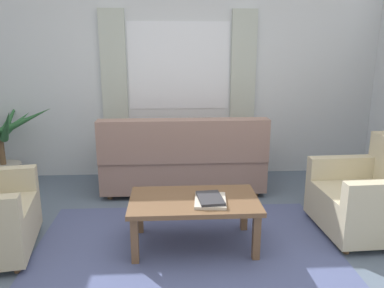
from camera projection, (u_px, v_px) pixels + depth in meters
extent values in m
plane|color=slate|center=(187.00, 259.00, 3.15)|extent=(6.24, 6.24, 0.00)
cube|color=silver|center=(179.00, 77.00, 5.01)|extent=(5.32, 0.12, 2.60)
cube|color=white|center=(179.00, 66.00, 4.91)|extent=(1.30, 0.01, 1.10)
cube|color=#B2BCB2|center=(114.00, 66.00, 4.83)|extent=(0.32, 0.06, 1.40)
cube|color=#B2BCB2|center=(243.00, 66.00, 4.93)|extent=(0.32, 0.06, 1.40)
cube|color=#4C5684|center=(187.00, 259.00, 3.15)|extent=(2.60, 2.10, 0.01)
cube|color=gray|center=(183.00, 168.00, 4.67)|extent=(1.90, 0.80, 0.38)
cube|color=gray|center=(184.00, 141.00, 4.26)|extent=(1.90, 0.20, 0.48)
cube|color=gray|center=(254.00, 143.00, 4.64)|extent=(0.16, 0.80, 0.24)
cube|color=gray|center=(110.00, 145.00, 4.55)|extent=(0.16, 0.80, 0.24)
cylinder|color=brown|center=(246.00, 176.00, 5.07)|extent=(0.06, 0.06, 0.06)
cylinder|color=brown|center=(117.00, 178.00, 4.97)|extent=(0.06, 0.06, 0.06)
cylinder|color=brown|center=(256.00, 193.00, 4.49)|extent=(0.06, 0.06, 0.06)
cylinder|color=brown|center=(110.00, 196.00, 4.39)|extent=(0.06, 0.06, 0.06)
cylinder|color=brown|center=(17.00, 268.00, 2.97)|extent=(0.05, 0.05, 0.06)
cylinder|color=brown|center=(33.00, 229.00, 3.61)|extent=(0.05, 0.05, 0.06)
cube|color=#BCB293|center=(364.00, 209.00, 3.55)|extent=(0.84, 0.87, 0.36)
cube|color=#BCB293|center=(348.00, 167.00, 3.82)|extent=(0.80, 0.15, 0.22)
cylinder|color=brown|center=(314.00, 215.00, 3.89)|extent=(0.05, 0.05, 0.06)
cylinder|color=brown|center=(346.00, 250.00, 3.24)|extent=(0.05, 0.05, 0.06)
cylinder|color=brown|center=(373.00, 213.00, 3.96)|extent=(0.05, 0.05, 0.06)
cube|color=brown|center=(194.00, 201.00, 3.27)|extent=(1.10, 0.64, 0.04)
cube|color=brown|center=(135.00, 241.00, 3.04)|extent=(0.06, 0.06, 0.40)
cube|color=brown|center=(256.00, 238.00, 3.10)|extent=(0.06, 0.06, 0.40)
cube|color=brown|center=(140.00, 213.00, 3.55)|extent=(0.06, 0.06, 0.40)
cube|color=brown|center=(244.00, 211.00, 3.60)|extent=(0.06, 0.06, 0.40)
cube|color=beige|center=(210.00, 201.00, 3.20)|extent=(0.29, 0.36, 0.02)
cube|color=#2D2D33|center=(210.00, 198.00, 3.19)|extent=(0.22, 0.32, 0.02)
cylinder|color=#B7B2A8|center=(5.00, 176.00, 4.72)|extent=(0.41, 0.41, 0.30)
cylinder|color=brown|center=(2.00, 152.00, 4.65)|extent=(0.07, 0.07, 0.32)
cone|color=#2D6638|center=(26.00, 120.00, 4.57)|extent=(0.64, 0.11, 0.37)
cone|color=#2D6638|center=(17.00, 123.00, 4.75)|extent=(0.32, 0.44, 0.32)
cone|color=#2D6638|center=(11.00, 117.00, 4.85)|extent=(0.14, 0.57, 0.42)
cone|color=#2D6638|center=(6.00, 126.00, 4.34)|extent=(0.37, 0.46, 0.49)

